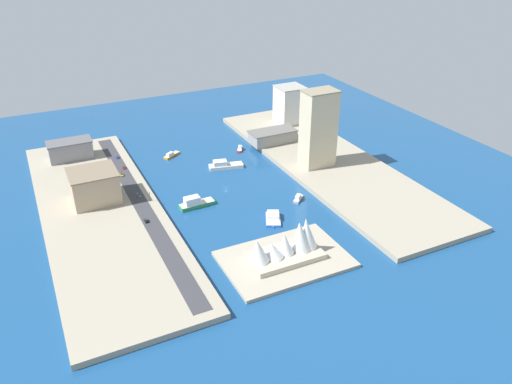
# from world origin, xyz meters

# --- Properties ---
(ground_plane) EXTENTS (440.00, 440.00, 0.00)m
(ground_plane) POSITION_xyz_m (0.00, 0.00, 0.00)
(ground_plane) COLOR navy
(quay_west) EXTENTS (70.00, 240.00, 3.43)m
(quay_west) POSITION_xyz_m (-83.25, 0.00, 1.71)
(quay_west) COLOR #9E937F
(quay_west) RESTS_ON ground_plane
(quay_east) EXTENTS (70.00, 240.00, 3.43)m
(quay_east) POSITION_xyz_m (83.25, 0.00, 1.71)
(quay_east) COLOR #9E937F
(quay_east) RESTS_ON ground_plane
(peninsula_point) EXTENTS (66.44, 45.37, 2.00)m
(peninsula_point) POSITION_xyz_m (4.30, 91.43, 1.00)
(peninsula_point) COLOR #A89E89
(peninsula_point) RESTS_ON ground_plane
(road_strip) EXTENTS (9.74, 228.00, 0.15)m
(road_strip) POSITION_xyz_m (59.24, 0.00, 3.50)
(road_strip) COLOR #38383D
(road_strip) RESTS_ON quay_east
(ferry_white_commuter) EXTENTS (27.21, 13.20, 6.12)m
(ferry_white_commuter) POSITION_xyz_m (-11.68, -29.56, 2.22)
(ferry_white_commuter) COLOR silver
(ferry_white_commuter) RESTS_ON ground_plane
(ferry_green_doubledeck) EXTENTS (24.63, 7.90, 7.36)m
(ferry_green_doubledeck) POSITION_xyz_m (27.29, 15.14, 2.72)
(ferry_green_doubledeck) COLOR #2D8C4C
(ferry_green_doubledeck) RESTS_ON ground_plane
(tugboat_red) EXTENTS (7.78, 10.64, 3.78)m
(tugboat_red) POSITION_xyz_m (-35.04, -53.88, 1.31)
(tugboat_red) COLOR red
(tugboat_red) RESTS_ON ground_plane
(yacht_sleek_gray) EXTENTS (10.84, 9.92, 4.18)m
(yacht_sleek_gray) POSITION_xyz_m (-35.93, 36.74, 1.51)
(yacht_sleek_gray) COLOR #999EA3
(yacht_sleek_gray) RESTS_ON ground_plane
(water_taxi_orange) EXTENTS (15.13, 11.69, 3.71)m
(water_taxi_orange) POSITION_xyz_m (17.29, -66.83, 1.28)
(water_taxi_orange) COLOR orange
(water_taxi_orange) RESTS_ON ground_plane
(catamaran_blue) EXTENTS (14.98, 18.41, 4.04)m
(catamaran_blue) POSITION_xyz_m (-9.62, 51.34, 1.58)
(catamaran_blue) COLOR blue
(catamaran_blue) RESTS_ON ground_plane
(carpark_squat_concrete) EXTENTS (37.39, 18.06, 9.99)m
(carpark_squat_concrete) POSITION_xyz_m (-62.54, -50.68, 8.45)
(carpark_squat_concrete) COLOR gray
(carpark_squat_concrete) RESTS_ON quay_west
(apartment_midrise_tan) EXTENTS (29.37, 27.30, 20.29)m
(apartment_midrise_tan) POSITION_xyz_m (83.28, -14.98, 13.60)
(apartment_midrise_tan) COLOR tan
(apartment_midrise_tan) RESTS_ON quay_east
(warehouse_low_gray) EXTENTS (32.24, 16.77, 13.87)m
(warehouse_low_gray) POSITION_xyz_m (87.99, -89.06, 10.39)
(warehouse_low_gray) COLOR gray
(warehouse_low_gray) RESTS_ON quay_east
(office_block_beige) EXTENTS (23.90, 16.47, 55.75)m
(office_block_beige) POSITION_xyz_m (-71.71, 1.01, 31.33)
(office_block_beige) COLOR #C6B793
(office_block_beige) RESTS_ON quay_west
(hotel_broad_white) EXTENTS (23.08, 22.37, 32.33)m
(hotel_broad_white) POSITION_xyz_m (-97.22, -84.97, 19.63)
(hotel_broad_white) COLOR silver
(hotel_broad_white) RESTS_ON quay_west
(hatchback_blue) EXTENTS (1.87, 4.85, 1.44)m
(hatchback_blue) POSITION_xyz_m (57.16, -74.25, 4.29)
(hatchback_blue) COLOR black
(hatchback_blue) RESTS_ON road_strip
(sedan_silver) EXTENTS (1.92, 4.76, 1.54)m
(sedan_silver) POSITION_xyz_m (57.49, -8.16, 4.33)
(sedan_silver) COLOR black
(sedan_silver) RESTS_ON road_strip
(suv_black) EXTENTS (2.06, 4.43, 1.51)m
(suv_black) POSITION_xyz_m (61.71, 25.13, 4.32)
(suv_black) COLOR black
(suv_black) RESTS_ON road_strip
(pickup_red) EXTENTS (2.04, 4.49, 1.56)m
(pickup_red) POSITION_xyz_m (56.96, -53.88, 4.34)
(pickup_red) COLOR black
(pickup_red) RESTS_ON road_strip
(taxi_yellow_cab) EXTENTS (2.02, 4.50, 1.55)m
(taxi_yellow_cab) POSITION_xyz_m (60.85, -42.77, 4.33)
(taxi_yellow_cab) COLOR black
(taxi_yellow_cab) RESTS_ON road_strip
(traffic_light_waterfront) EXTENTS (0.36, 0.36, 6.50)m
(traffic_light_waterfront) POSITION_xyz_m (52.90, 1.92, 7.77)
(traffic_light_waterfront) COLOR black
(traffic_light_waterfront) RESTS_ON quay_east
(opera_landmark) EXTENTS (41.92, 21.35, 22.23)m
(opera_landmark) POSITION_xyz_m (3.26, 91.43, 10.13)
(opera_landmark) COLOR #BCAD93
(opera_landmark) RESTS_ON peninsula_point
(park_tree_cluster) EXTENTS (10.47, 21.79, 10.36)m
(park_tree_cluster) POSITION_xyz_m (-79.30, -15.77, 10.09)
(park_tree_cluster) COLOR brown
(park_tree_cluster) RESTS_ON quay_west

